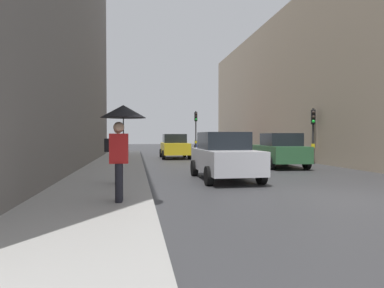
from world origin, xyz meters
The scene contains 12 objects.
ground_plane centered at (0.00, 0.00, 0.00)m, with size 120.00×120.00×0.00m, color #38383A.
sidewalk_kerb centered at (-6.45, 6.00, 0.08)m, with size 2.84×40.00×0.16m, color #A8A5A0.
building_facade_right centered at (11.03, 16.23, 5.42)m, with size 12.00×34.98×10.85m, color gray.
traffic_light_mid_street centered at (4.72, 10.08, 2.23)m, with size 0.34×0.45×3.24m.
traffic_light_far_median centered at (0.14, 22.91, 2.72)m, with size 0.24×0.43×3.95m.
car_red_sedan centered at (1.94, 19.62, 0.88)m, with size 2.03×4.20×1.76m.
car_blue_van centered at (2.14, 27.98, 0.88)m, with size 2.11×4.24×1.76m.
car_green_estate centered at (1.93, 8.47, 0.88)m, with size 2.27×4.33×1.76m.
car_silver_hatchback centered at (-2.18, 4.17, 0.88)m, with size 2.02×4.20×1.76m.
car_yellow_taxi centered at (-2.62, 16.38, 0.88)m, with size 2.06×4.22×1.76m.
pedestrian_with_umbrella centered at (-5.72, -0.29, 1.84)m, with size 1.00×1.00×2.14m.
pedestrian_with_black_backpack centered at (-6.00, 2.55, 1.16)m, with size 0.64×0.38×1.77m.
Camera 1 is at (-5.43, -7.82, 1.61)m, focal length 31.25 mm.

